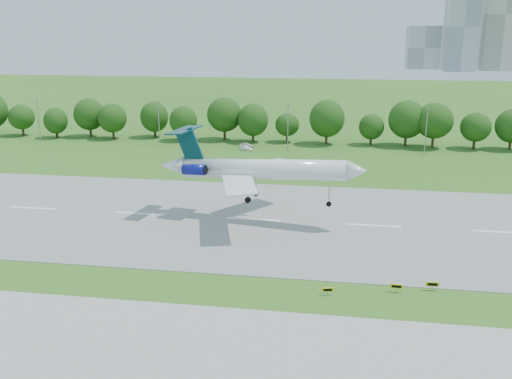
{
  "coord_description": "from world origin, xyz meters",
  "views": [
    {
      "loc": [
        -5.35,
        -64.96,
        31.43
      ],
      "look_at": [
        -18.38,
        18.0,
        7.39
      ],
      "focal_mm": 40.0,
      "sensor_mm": 36.0,
      "label": 1
    }
  ],
  "objects_px": {
    "service_vehicle_b": "(246,145)",
    "airliner": "(252,168)",
    "service_vehicle_a": "(246,148)",
    "taxi_sign_left": "(396,286)"
  },
  "relations": [
    {
      "from": "service_vehicle_b",
      "to": "service_vehicle_a",
      "type": "bearing_deg",
      "value": -165.2
    },
    {
      "from": "service_vehicle_b",
      "to": "airliner",
      "type": "bearing_deg",
      "value": -161.42
    },
    {
      "from": "taxi_sign_left",
      "to": "service_vehicle_b",
      "type": "distance_m",
      "value": 89.44
    },
    {
      "from": "service_vehicle_a",
      "to": "service_vehicle_b",
      "type": "distance_m",
      "value": 3.6
    },
    {
      "from": "service_vehicle_b",
      "to": "taxi_sign_left",
      "type": "bearing_deg",
      "value": -150.54
    },
    {
      "from": "taxi_sign_left",
      "to": "service_vehicle_b",
      "type": "bearing_deg",
      "value": 114.84
    },
    {
      "from": "airliner",
      "to": "service_vehicle_a",
      "type": "height_order",
      "value": "airliner"
    },
    {
      "from": "airliner",
      "to": "service_vehicle_a",
      "type": "xyz_separation_m",
      "value": [
        -10.76,
        55.0,
        -8.37
      ]
    },
    {
      "from": "service_vehicle_a",
      "to": "service_vehicle_b",
      "type": "xyz_separation_m",
      "value": [
        -0.44,
        3.57,
        0.09
      ]
    },
    {
      "from": "airliner",
      "to": "service_vehicle_b",
      "type": "xyz_separation_m",
      "value": [
        -11.2,
        58.57,
        -8.28
      ]
    }
  ]
}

